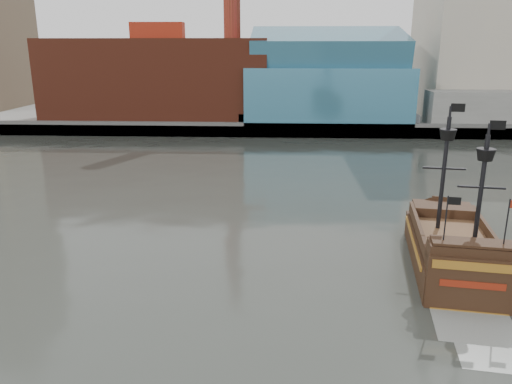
{
  "coord_description": "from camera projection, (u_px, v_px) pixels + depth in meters",
  "views": [
    {
      "loc": [
        1.59,
        -25.93,
        15.66
      ],
      "look_at": [
        -0.4,
        13.81,
        4.0
      ],
      "focal_mm": 35.0,
      "sensor_mm": 36.0,
      "label": 1
    }
  ],
  "objects": [
    {
      "name": "ground",
      "position": [
        251.0,
        323.0,
        29.34
      ],
      "size": [
        400.0,
        400.0,
        0.0
      ],
      "primitive_type": "plane",
      "color": "#282A25",
      "rests_on": "ground"
    },
    {
      "name": "promenade_far",
      "position": [
        274.0,
        111.0,
        117.23
      ],
      "size": [
        220.0,
        60.0,
        2.0
      ],
      "primitive_type": "cube",
      "color": "slate",
      "rests_on": "ground"
    },
    {
      "name": "pirate_ship",
      "position": [
        452.0,
        253.0,
        36.31
      ],
      "size": [
        7.4,
        17.43,
        12.64
      ],
      "rotation": [
        0.0,
        0.0,
        -0.15
      ],
      "color": "black",
      "rests_on": "ground"
    },
    {
      "name": "skyline",
      "position": [
        300.0,
        1.0,
        103.23
      ],
      "size": [
        149.0,
        45.0,
        62.0
      ],
      "color": "brown",
      "rests_on": "promenade_far"
    },
    {
      "name": "seawall",
      "position": [
        272.0,
        130.0,
        88.87
      ],
      "size": [
        220.0,
        1.0,
        2.6
      ],
      "primitive_type": "cube",
      "color": "#4C4C49",
      "rests_on": "ground"
    }
  ]
}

